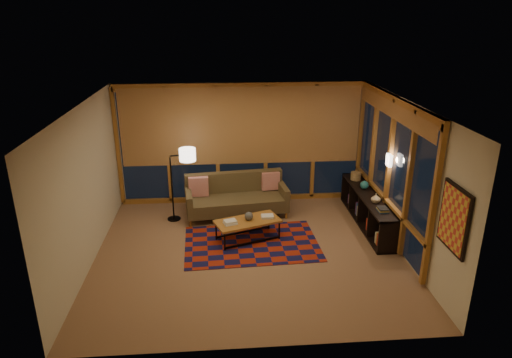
{
  "coord_description": "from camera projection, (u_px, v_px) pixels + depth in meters",
  "views": [
    {
      "loc": [
        -0.47,
        -7.3,
        4.16
      ],
      "look_at": [
        0.15,
        0.33,
        1.3
      ],
      "focal_mm": 32.0,
      "sensor_mm": 36.0,
      "label": 1
    }
  ],
  "objects": [
    {
      "name": "teal_bowl",
      "position": [
        364.0,
        185.0,
        9.46
      ],
      "size": [
        0.2,
        0.2,
        0.18
      ],
      "primitive_type": "sphere",
      "rotation": [
        0.0,
        0.0,
        -0.12
      ],
      "color": "#216868",
      "rests_on": "bookshelf"
    },
    {
      "name": "floor_lamp",
      "position": [
        172.0,
        185.0,
        9.35
      ],
      "size": [
        0.56,
        0.42,
        1.53
      ],
      "primitive_type": null,
      "rotation": [
        0.0,
        0.0,
        0.19
      ],
      "color": "black",
      "rests_on": "floor"
    },
    {
      "name": "pillow_right",
      "position": [
        271.0,
        182.0,
        9.92
      ],
      "size": [
        0.4,
        0.18,
        0.39
      ],
      "primitive_type": null,
      "rotation": [
        0.0,
        0.0,
        0.13
      ],
      "color": "red",
      "rests_on": "sofa"
    },
    {
      "name": "coffee_table",
      "position": [
        248.0,
        230.0,
        8.7
      ],
      "size": [
        1.33,
        0.93,
        0.4
      ],
      "primitive_type": null,
      "rotation": [
        0.0,
        0.0,
        0.34
      ],
      "color": "#AF662A",
      "rests_on": "floor"
    },
    {
      "name": "wall_art",
      "position": [
        454.0,
        219.0,
        6.28
      ],
      "size": [
        0.06,
        0.74,
        0.94
      ],
      "primitive_type": null,
      "color": "red",
      "rests_on": "walls"
    },
    {
      "name": "shelf_book_stack",
      "position": [
        383.0,
        209.0,
        8.42
      ],
      "size": [
        0.24,
        0.29,
        0.07
      ],
      "primitive_type": null,
      "rotation": [
        0.0,
        0.0,
        0.29
      ],
      "color": "white",
      "rests_on": "bookshelf"
    },
    {
      "name": "basket",
      "position": [
        356.0,
        176.0,
        9.98
      ],
      "size": [
        0.26,
        0.26,
        0.17
      ],
      "primitive_type": "cylinder",
      "rotation": [
        0.0,
        0.0,
        -0.2
      ],
      "color": "tan",
      "rests_on": "bookshelf"
    },
    {
      "name": "floor",
      "position": [
        249.0,
        252.0,
        8.31
      ],
      "size": [
        5.5,
        5.0,
        0.01
      ],
      "primitive_type": "cube",
      "color": "#A47553",
      "rests_on": "ground"
    },
    {
      "name": "vase",
      "position": [
        376.0,
        198.0,
        8.78
      ],
      "size": [
        0.22,
        0.22,
        0.19
      ],
      "primitive_type": "imported",
      "rotation": [
        0.0,
        0.0,
        -0.27
      ],
      "color": "tan",
      "rests_on": "bookshelf"
    },
    {
      "name": "walls",
      "position": [
        249.0,
        183.0,
        7.83
      ],
      "size": [
        5.51,
        5.01,
        2.7
      ],
      "color": "beige",
      "rests_on": "floor"
    },
    {
      "name": "pillow_left",
      "position": [
        199.0,
        187.0,
        9.6
      ],
      "size": [
        0.42,
        0.15,
        0.42
      ],
      "primitive_type": null,
      "rotation": [
        0.0,
        0.0,
        0.03
      ],
      "color": "red",
      "rests_on": "sofa"
    },
    {
      "name": "ceramic_pot",
      "position": [
        249.0,
        216.0,
        8.62
      ],
      "size": [
        0.23,
        0.23,
        0.16
      ],
      "primitive_type": "sphere",
      "rotation": [
        0.0,
        0.0,
        0.58
      ],
      "color": "black",
      "rests_on": "coffee_table"
    },
    {
      "name": "wall_sconce",
      "position": [
        389.0,
        160.0,
        8.38
      ],
      "size": [
        0.12,
        0.18,
        0.22
      ],
      "primitive_type": null,
      "color": "white",
      "rests_on": "walls"
    },
    {
      "name": "ceiling",
      "position": [
        248.0,
        105.0,
        7.36
      ],
      "size": [
        5.5,
        5.0,
        0.01
      ],
      "primitive_type": "cube",
      "color": "white",
      "rests_on": "walls"
    },
    {
      "name": "bookshelf",
      "position": [
        367.0,
        209.0,
        9.32
      ],
      "size": [
        0.4,
        2.58,
        0.64
      ],
      "primitive_type": null,
      "color": "black",
      "rests_on": "floor"
    },
    {
      "name": "book_stack_b",
      "position": [
        268.0,
        216.0,
        8.74
      ],
      "size": [
        0.24,
        0.19,
        0.05
      ],
      "primitive_type": null,
      "rotation": [
        0.0,
        0.0,
        0.01
      ],
      "color": "white",
      "rests_on": "coffee_table"
    },
    {
      "name": "window_wall_back",
      "position": [
        242.0,
        144.0,
        10.1
      ],
      "size": [
        5.3,
        0.16,
        2.6
      ],
      "primitive_type": null,
      "color": "#AF662A",
      "rests_on": "walls"
    },
    {
      "name": "window_wall_right",
      "position": [
        388.0,
        168.0,
        8.6
      ],
      "size": [
        0.16,
        3.7,
        2.6
      ],
      "primitive_type": null,
      "color": "#AF662A",
      "rests_on": "walls"
    },
    {
      "name": "book_stack_a",
      "position": [
        230.0,
        222.0,
        8.48
      ],
      "size": [
        0.28,
        0.25,
        0.07
      ],
      "primitive_type": null,
      "rotation": [
        0.0,
        0.0,
        0.32
      ],
      "color": "white",
      "rests_on": "coffee_table"
    },
    {
      "name": "sofa",
      "position": [
        237.0,
        197.0,
        9.64
      ],
      "size": [
        2.19,
        1.09,
        0.86
      ],
      "primitive_type": null,
      "rotation": [
        0.0,
        0.0,
        0.12
      ],
      "color": "brown",
      "rests_on": "floor"
    },
    {
      "name": "area_rug",
      "position": [
        252.0,
        243.0,
        8.61
      ],
      "size": [
        2.56,
        1.76,
        0.01
      ],
      "primitive_type": "cube",
      "rotation": [
        0.0,
        0.0,
        0.04
      ],
      "color": "#9C2410",
      "rests_on": "floor"
    }
  ]
}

